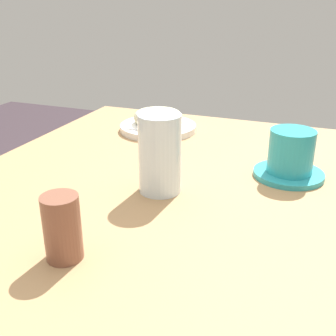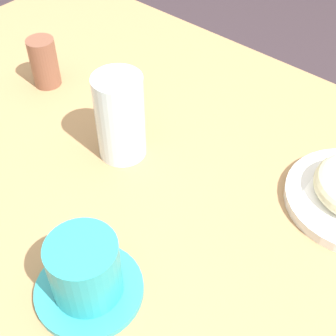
{
  "view_description": "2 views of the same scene",
  "coord_description": "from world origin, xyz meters",
  "views": [
    {
      "loc": [
        0.59,
        0.24,
        1.1
      ],
      "look_at": [
        -0.08,
        -0.02,
        0.8
      ],
      "focal_mm": 44.68,
      "sensor_mm": 36.0,
      "label": 1
    },
    {
      "loc": [
        -0.45,
        0.36,
        1.3
      ],
      "look_at": [
        -0.12,
        -0.01,
        0.8
      ],
      "focal_mm": 51.57,
      "sensor_mm": 36.0,
      "label": 2
    }
  ],
  "objects": [
    {
      "name": "plate_sugar_ring",
      "position": [
        -0.35,
        -0.15,
        0.79
      ],
      "size": [
        0.19,
        0.19,
        0.02
      ],
      "primitive_type": "cylinder",
      "color": "silver",
      "rests_on": "table"
    },
    {
      "name": "sugar_jar",
      "position": [
        0.2,
        -0.05,
        0.82
      ],
      "size": [
        0.05,
        0.05,
        0.09
      ],
      "primitive_type": "cylinder",
      "color": "brown",
      "rests_on": "table"
    },
    {
      "name": "napkin_sugar_ring",
      "position": [
        -0.35,
        -0.15,
        0.8
      ],
      "size": [
        0.13,
        0.13,
        0.0
      ],
      "primitive_type": "cube",
      "rotation": [
        0.0,
        0.0,
        0.08
      ],
      "color": "white",
      "rests_on": "plate_sugar_ring"
    },
    {
      "name": "water_glass",
      "position": [
        -0.03,
        -0.01,
        0.85
      ],
      "size": [
        0.07,
        0.07,
        0.14
      ],
      "primitive_type": "cylinder",
      "color": "silver",
      "rests_on": "table"
    },
    {
      "name": "donut_sugar_ring",
      "position": [
        -0.35,
        -0.15,
        0.81
      ],
      "size": [
        0.12,
        0.12,
        0.03
      ],
      "primitive_type": "torus",
      "color": "beige",
      "rests_on": "napkin_sugar_ring"
    },
    {
      "name": "table",
      "position": [
        0.0,
        0.0,
        0.64
      ],
      "size": [
        1.05,
        0.79,
        0.78
      ],
      "color": "#A27A4F",
      "rests_on": "ground_plane"
    },
    {
      "name": "coffee_cup",
      "position": [
        -0.17,
        0.19,
        0.82
      ],
      "size": [
        0.13,
        0.13,
        0.09
      ],
      "color": "teal",
      "rests_on": "table"
    }
  ]
}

